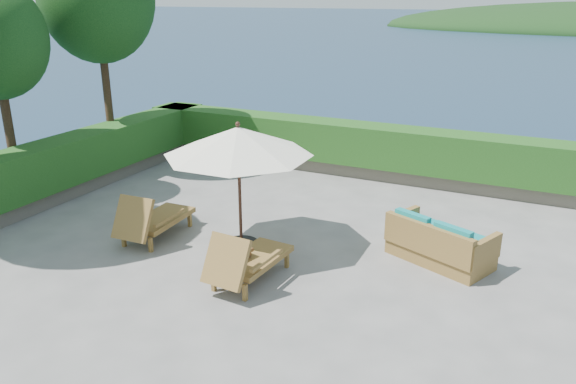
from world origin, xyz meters
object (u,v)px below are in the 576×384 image
at_px(wicker_loveseat, 438,244).
at_px(side_table, 232,254).
at_px(patio_umbrella, 238,142).
at_px(lounge_left, 152,219).
at_px(lounge_right, 246,260).

bearing_deg(wicker_loveseat, side_table, -122.19).
height_order(patio_umbrella, wicker_loveseat, patio_umbrella).
height_order(lounge_left, side_table, lounge_left).
xyz_separation_m(patio_umbrella, wicker_loveseat, (3.42, 0.96, -1.67)).
bearing_deg(lounge_right, side_table, 174.37).
distance_m(lounge_right, wicker_loveseat, 3.39).
bearing_deg(lounge_left, lounge_right, -18.78).
height_order(patio_umbrella, side_table, patio_umbrella).
xyz_separation_m(lounge_left, side_table, (2.19, -0.68, 0.02)).
xyz_separation_m(lounge_right, side_table, (-0.29, 0.05, 0.02)).
relative_size(lounge_left, lounge_right, 1.00).
distance_m(patio_umbrella, side_table, 1.98).
xyz_separation_m(patio_umbrella, side_table, (0.48, -1.10, -1.57)).
bearing_deg(lounge_right, patio_umbrella, 127.99).
xyz_separation_m(side_table, wicker_loveseat, (2.94, 2.06, -0.10)).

